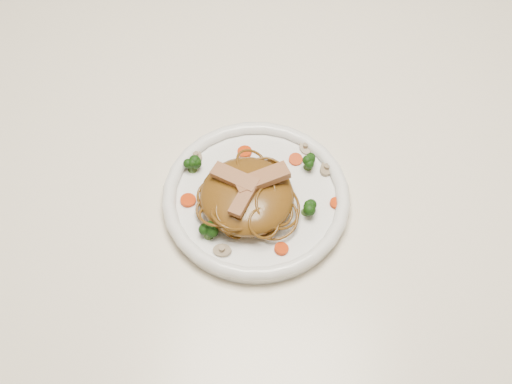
# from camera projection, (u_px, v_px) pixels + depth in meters

# --- Properties ---
(ground) EXTENTS (4.00, 4.00, 0.00)m
(ground) POSITION_uv_depth(u_px,v_px,m) (269.00, 339.00, 1.65)
(ground) COLOR brown
(ground) RESTS_ON ground
(table) EXTENTS (1.20, 0.80, 0.75)m
(table) POSITION_uv_depth(u_px,v_px,m) (275.00, 190.00, 1.11)
(table) COLOR white
(table) RESTS_ON ground
(plate) EXTENTS (0.33, 0.33, 0.02)m
(plate) POSITION_uv_depth(u_px,v_px,m) (256.00, 201.00, 0.97)
(plate) COLOR white
(plate) RESTS_ON table
(noodle_mound) EXTENTS (0.16, 0.16, 0.04)m
(noodle_mound) POSITION_uv_depth(u_px,v_px,m) (247.00, 196.00, 0.94)
(noodle_mound) COLOR brown
(noodle_mound) RESTS_ON plate
(chicken_a) EXTENTS (0.08, 0.06, 0.01)m
(chicken_a) POSITION_uv_depth(u_px,v_px,m) (262.00, 179.00, 0.92)
(chicken_a) COLOR #B07C53
(chicken_a) RESTS_ON noodle_mound
(chicken_b) EXTENTS (0.07, 0.05, 0.01)m
(chicken_b) POSITION_uv_depth(u_px,v_px,m) (235.00, 178.00, 0.92)
(chicken_b) COLOR #B07C53
(chicken_b) RESTS_ON noodle_mound
(chicken_c) EXTENTS (0.04, 0.06, 0.01)m
(chicken_c) POSITION_uv_depth(u_px,v_px,m) (244.00, 198.00, 0.91)
(chicken_c) COLOR #B07C53
(chicken_c) RESTS_ON noodle_mound
(broccoli_0) EXTENTS (0.04, 0.04, 0.03)m
(broccoli_0) POSITION_uv_depth(u_px,v_px,m) (308.00, 160.00, 0.98)
(broccoli_0) COLOR #13390B
(broccoli_0) RESTS_ON plate
(broccoli_1) EXTENTS (0.03, 0.03, 0.03)m
(broccoli_1) POSITION_uv_depth(u_px,v_px,m) (192.00, 164.00, 0.98)
(broccoli_1) COLOR #13390B
(broccoli_1) RESTS_ON plate
(broccoli_2) EXTENTS (0.03, 0.03, 0.03)m
(broccoli_2) POSITION_uv_depth(u_px,v_px,m) (208.00, 231.00, 0.92)
(broccoli_2) COLOR #13390B
(broccoli_2) RESTS_ON plate
(broccoli_3) EXTENTS (0.04, 0.04, 0.03)m
(broccoli_3) POSITION_uv_depth(u_px,v_px,m) (306.00, 206.00, 0.94)
(broccoli_3) COLOR #13390B
(broccoli_3) RESTS_ON plate
(carrot_0) EXTENTS (0.02, 0.02, 0.00)m
(carrot_0) POSITION_uv_depth(u_px,v_px,m) (296.00, 159.00, 1.00)
(carrot_0) COLOR red
(carrot_0) RESTS_ON plate
(carrot_1) EXTENTS (0.02, 0.02, 0.00)m
(carrot_1) POSITION_uv_depth(u_px,v_px,m) (188.00, 200.00, 0.96)
(carrot_1) COLOR red
(carrot_1) RESTS_ON plate
(carrot_2) EXTENTS (0.02, 0.02, 0.00)m
(carrot_2) POSITION_uv_depth(u_px,v_px,m) (336.00, 203.00, 0.95)
(carrot_2) COLOR red
(carrot_2) RESTS_ON plate
(carrot_3) EXTENTS (0.03, 0.03, 0.00)m
(carrot_3) POSITION_uv_depth(u_px,v_px,m) (245.00, 152.00, 1.00)
(carrot_3) COLOR red
(carrot_3) RESTS_ON plate
(carrot_4) EXTENTS (0.02, 0.02, 0.00)m
(carrot_4) POSITION_uv_depth(u_px,v_px,m) (281.00, 249.00, 0.91)
(carrot_4) COLOR red
(carrot_4) RESTS_ON plate
(mushroom_0) EXTENTS (0.03, 0.03, 0.01)m
(mushroom_0) POSITION_uv_depth(u_px,v_px,m) (222.00, 250.00, 0.91)
(mushroom_0) COLOR tan
(mushroom_0) RESTS_ON plate
(mushroom_1) EXTENTS (0.03, 0.03, 0.01)m
(mushroom_1) POSITION_uv_depth(u_px,v_px,m) (327.00, 169.00, 0.99)
(mushroom_1) COLOR tan
(mushroom_1) RESTS_ON plate
(mushroom_2) EXTENTS (0.03, 0.03, 0.01)m
(mushroom_2) POSITION_uv_depth(u_px,v_px,m) (196.00, 156.00, 1.00)
(mushroom_2) COLOR tan
(mushroom_2) RESTS_ON plate
(mushroom_3) EXTENTS (0.03, 0.03, 0.01)m
(mushroom_3) POSITION_uv_depth(u_px,v_px,m) (305.00, 148.00, 1.01)
(mushroom_3) COLOR tan
(mushroom_3) RESTS_ON plate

